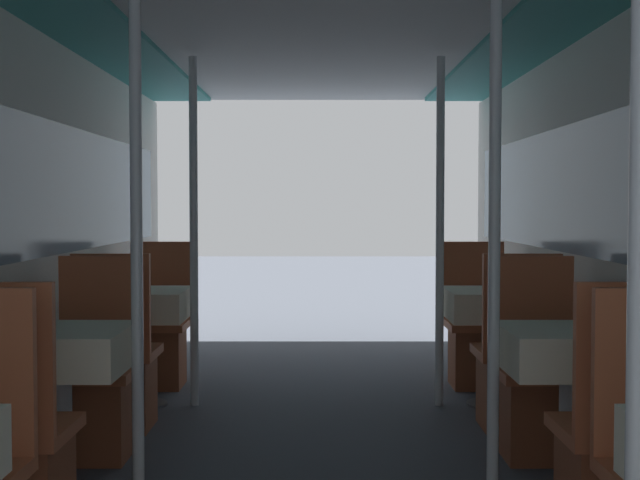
% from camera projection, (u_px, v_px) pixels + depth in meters
% --- Properties ---
extents(dining_table_left_1, '(0.59, 0.59, 0.73)m').
position_uv_depth(dining_table_left_1, '(56.00, 359.00, 3.84)').
color(dining_table_left_1, '#4C4C51').
rests_on(dining_table_left_1, ground_plane).
extents(chair_left_near_1, '(0.43, 0.43, 1.00)m').
position_uv_depth(chair_left_near_1, '(9.00, 468.00, 3.26)').
color(chair_left_near_1, brown).
rests_on(chair_left_near_1, ground_plane).
extents(chair_left_far_1, '(0.43, 0.43, 1.00)m').
position_uv_depth(chair_left_far_1, '(91.00, 398.00, 4.44)').
color(chair_left_far_1, brown).
rests_on(chair_left_far_1, ground_plane).
extents(support_pole_left_1, '(0.05, 0.05, 2.18)m').
position_uv_depth(support_pole_left_1, '(134.00, 245.00, 3.82)').
color(support_pole_left_1, silver).
rests_on(support_pole_left_1, ground_plane).
extents(dining_table_left_2, '(0.59, 0.59, 0.73)m').
position_uv_depth(dining_table_left_2, '(137.00, 311.00, 5.57)').
color(dining_table_left_2, '#4C4C51').
rests_on(dining_table_left_2, ground_plane).
extents(chair_left_near_2, '(0.43, 0.43, 1.00)m').
position_uv_depth(chair_left_near_2, '(116.00, 376.00, 4.99)').
color(chair_left_near_2, brown).
rests_on(chair_left_near_2, ground_plane).
extents(chair_left_far_2, '(0.43, 0.43, 1.00)m').
position_uv_depth(chair_left_far_2, '(155.00, 343.00, 6.17)').
color(chair_left_far_2, brown).
rests_on(chair_left_far_2, ground_plane).
extents(support_pole_left_2, '(0.05, 0.05, 2.18)m').
position_uv_depth(support_pole_left_2, '(191.00, 232.00, 5.55)').
color(support_pole_left_2, silver).
rests_on(support_pole_left_2, ground_plane).
extents(support_pole_right_0, '(0.05, 0.05, 2.18)m').
position_uv_depth(support_pole_right_0, '(636.00, 279.00, 2.09)').
color(support_pole_right_0, silver).
rests_on(support_pole_right_0, ground_plane).
extents(dining_table_right_1, '(0.59, 0.59, 0.73)m').
position_uv_depth(dining_table_right_1, '(570.00, 359.00, 3.84)').
color(dining_table_right_1, '#4C4C51').
rests_on(dining_table_right_1, ground_plane).
extents(chair_right_near_1, '(0.43, 0.43, 1.00)m').
position_uv_depth(chair_right_near_1, '(615.00, 468.00, 3.26)').
color(chair_right_near_1, brown).
rests_on(chair_right_near_1, ground_plane).
extents(chair_right_far_1, '(0.43, 0.43, 1.00)m').
position_uv_depth(chair_right_far_1, '(536.00, 397.00, 4.45)').
color(chair_right_far_1, brown).
rests_on(chair_right_far_1, ground_plane).
extents(support_pole_right_1, '(0.05, 0.05, 2.18)m').
position_uv_depth(support_pole_right_1, '(492.00, 245.00, 3.82)').
color(support_pole_right_1, silver).
rests_on(support_pole_right_1, ground_plane).
extents(dining_table_right_2, '(0.59, 0.59, 0.73)m').
position_uv_depth(dining_table_right_2, '(492.00, 310.00, 5.57)').
color(dining_table_right_2, '#4C4C51').
rests_on(dining_table_right_2, ground_plane).
extents(chair_right_near_2, '(0.43, 0.43, 1.00)m').
position_uv_depth(chair_right_near_2, '(512.00, 376.00, 4.99)').
color(chair_right_near_2, brown).
rests_on(chair_right_near_2, ground_plane).
extents(chair_right_far_2, '(0.43, 0.43, 1.00)m').
position_uv_depth(chair_right_far_2, '(475.00, 343.00, 6.18)').
color(chair_right_far_2, brown).
rests_on(chair_right_far_2, ground_plane).
extents(support_pole_right_2, '(0.05, 0.05, 2.18)m').
position_uv_depth(support_pole_right_2, '(438.00, 232.00, 5.55)').
color(support_pole_right_2, silver).
rests_on(support_pole_right_2, ground_plane).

